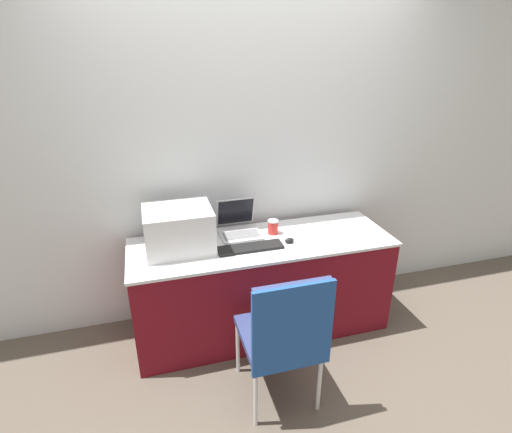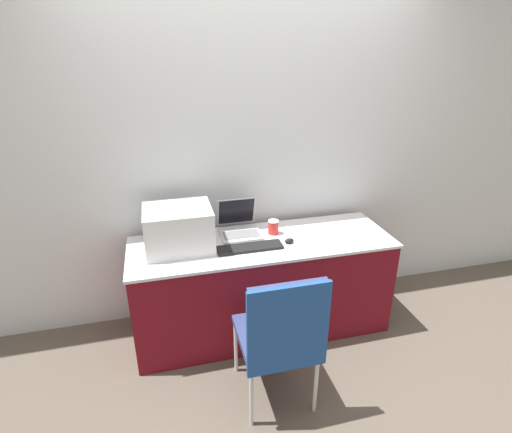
# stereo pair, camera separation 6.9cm
# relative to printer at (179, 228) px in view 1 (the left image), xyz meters

# --- Properties ---
(ground_plane) EXTENTS (14.00, 14.00, 0.00)m
(ground_plane) POSITION_rel_printer_xyz_m (0.57, -0.34, -0.89)
(ground_plane) COLOR brown
(wall_back) EXTENTS (8.00, 0.05, 2.60)m
(wall_back) POSITION_rel_printer_xyz_m (0.57, 0.34, 0.41)
(wall_back) COLOR silver
(wall_back) RESTS_ON ground_plane
(table) EXTENTS (1.85, 0.61, 0.73)m
(table) POSITION_rel_printer_xyz_m (0.57, -0.04, -0.52)
(table) COLOR maroon
(table) RESTS_ON ground_plane
(printer) EXTENTS (0.44, 0.37, 0.29)m
(printer) POSITION_rel_printer_xyz_m (0.00, 0.00, 0.00)
(printer) COLOR silver
(printer) RESTS_ON table
(laptop_left) EXTENTS (0.29, 0.31, 0.24)m
(laptop_left) POSITION_rel_printer_xyz_m (0.44, 0.13, -0.10)
(laptop_left) COLOR #B7B7BC
(laptop_left) RESTS_ON table
(external_keyboard) EXTENTS (0.44, 0.12, 0.02)m
(external_keyboard) POSITION_rel_printer_xyz_m (0.45, -0.13, -0.15)
(external_keyboard) COLOR black
(external_keyboard) RESTS_ON table
(coffee_cup) EXTENTS (0.08, 0.08, 0.10)m
(coffee_cup) POSITION_rel_printer_xyz_m (0.67, 0.05, -0.10)
(coffee_cup) COLOR red
(coffee_cup) RESTS_ON table
(mouse) EXTENTS (0.06, 0.04, 0.04)m
(mouse) POSITION_rel_printer_xyz_m (0.74, -0.12, -0.14)
(mouse) COLOR black
(mouse) RESTS_ON table
(chair) EXTENTS (0.44, 0.48, 0.92)m
(chair) POSITION_rel_printer_xyz_m (0.47, -0.79, -0.34)
(chair) COLOR navy
(chair) RESTS_ON ground_plane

